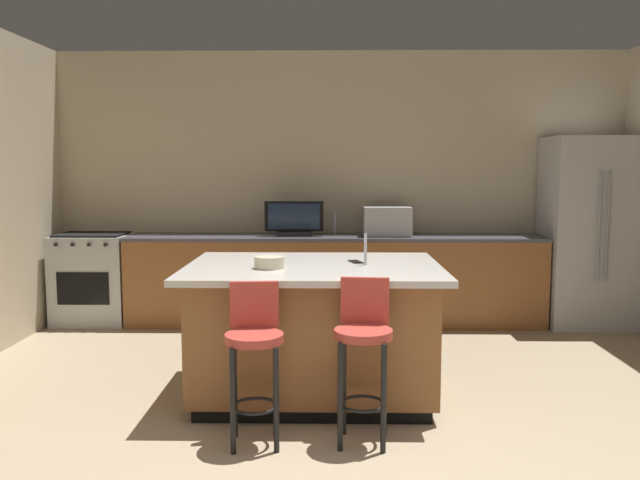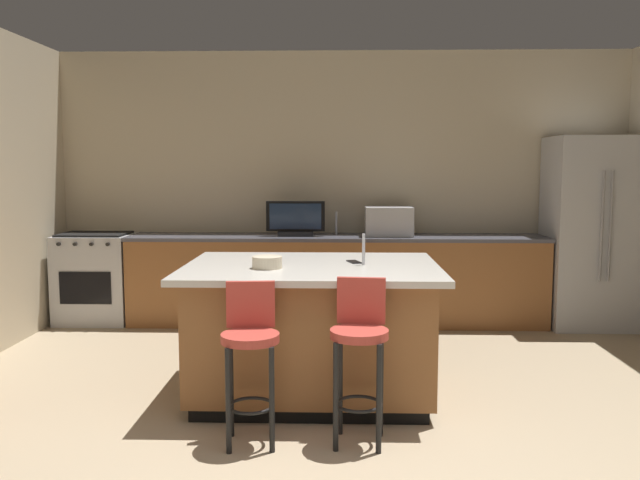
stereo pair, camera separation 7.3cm
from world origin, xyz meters
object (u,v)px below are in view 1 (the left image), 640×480
(range_oven, at_px, (93,278))
(fruit_bowl, at_px, (269,262))
(bar_stool_left, at_px, (254,349))
(tv_remote, at_px, (262,266))
(kitchen_island, at_px, (314,329))
(microwave, at_px, (387,221))
(bar_stool_right, at_px, (364,346))
(cell_phone, at_px, (355,262))
(refrigerator, at_px, (588,232))
(tv_monitor, at_px, (294,220))

(range_oven, distance_m, fruit_bowl, 3.17)
(bar_stool_left, distance_m, tv_remote, 0.79)
(tv_remote, bearing_deg, kitchen_island, 29.37)
(kitchen_island, height_order, microwave, microwave)
(bar_stool_right, distance_m, cell_phone, 0.99)
(refrigerator, distance_m, bar_stool_right, 3.83)
(bar_stool_left, height_order, cell_phone, cell_phone)
(microwave, bearing_deg, kitchen_island, -107.72)
(bar_stool_left, bearing_deg, refrigerator, 38.44)
(tv_monitor, bearing_deg, range_oven, 178.61)
(fruit_bowl, bearing_deg, tv_remote, 147.58)
(bar_stool_left, bearing_deg, fruit_bowl, 81.66)
(range_oven, height_order, fruit_bowl, fruit_bowl)
(refrigerator, height_order, cell_phone, refrigerator)
(kitchen_island, relative_size, tv_remote, 10.41)
(kitchen_island, relative_size, bar_stool_left, 1.88)
(cell_phone, bearing_deg, range_oven, 124.65)
(kitchen_island, height_order, tv_monitor, tv_monitor)
(kitchen_island, xyz_separation_m, microwave, (0.70, 2.19, 0.58))
(tv_monitor, distance_m, bar_stool_left, 3.01)
(microwave, xyz_separation_m, fruit_bowl, (-0.99, -2.36, -0.09))
(microwave, relative_size, fruit_bowl, 2.37)
(microwave, relative_size, bar_stool_left, 0.51)
(tv_remote, bearing_deg, refrigerator, 44.62)
(tv_remote, bearing_deg, cell_phone, 29.88)
(range_oven, relative_size, microwave, 1.95)
(microwave, relative_size, tv_remote, 2.82)
(tv_monitor, bearing_deg, refrigerator, 0.12)
(kitchen_island, bearing_deg, range_oven, 137.07)
(refrigerator, xyz_separation_m, range_oven, (-5.08, 0.04, -0.49))
(cell_phone, bearing_deg, refrigerator, 22.24)
(kitchen_island, height_order, cell_phone, cell_phone)
(refrigerator, distance_m, bar_stool_left, 4.28)
(refrigerator, height_order, fruit_bowl, refrigerator)
(bar_stool_right, distance_m, tv_remote, 1.01)
(fruit_bowl, xyz_separation_m, tv_remote, (-0.05, 0.03, -0.03))
(tv_monitor, bearing_deg, cell_phone, -74.69)
(refrigerator, xyz_separation_m, fruit_bowl, (-3.03, -2.31, 0.02))
(bar_stool_left, relative_size, fruit_bowl, 4.66)
(bar_stool_left, xyz_separation_m, cell_phone, (0.62, 0.95, 0.38))
(bar_stool_right, xyz_separation_m, tv_remote, (-0.66, 0.67, 0.37))
(refrigerator, height_order, tv_monitor, refrigerator)
(refrigerator, height_order, microwave, refrigerator)
(refrigerator, distance_m, fruit_bowl, 3.81)
(range_oven, distance_m, microwave, 3.10)
(kitchen_island, relative_size, range_oven, 1.90)
(refrigerator, distance_m, cell_phone, 3.16)
(cell_phone, bearing_deg, microwave, 61.60)
(microwave, bearing_deg, cell_phone, -100.98)
(refrigerator, bearing_deg, fruit_bowl, -142.64)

